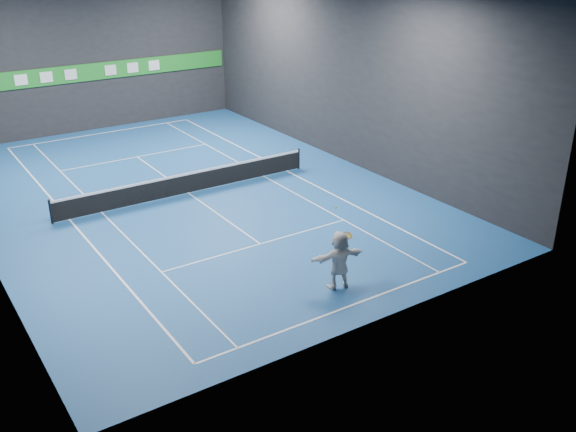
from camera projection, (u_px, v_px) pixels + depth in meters
ground at (189, 193)px, 29.73m from camera, size 26.00×26.00×0.00m
wall_back at (88, 55)px, 37.84m from camera, size 18.00×0.10×9.00m
wall_front at (380, 187)px, 18.01m from camera, size 18.00×0.10×9.00m
wall_right at (345, 75)px, 32.49m from camera, size 0.10×26.00×9.00m
baseline_near at (349, 306)px, 20.66m from camera, size 10.98×0.08×0.01m
baseline_far at (103, 133)px, 38.80m from camera, size 10.98×0.08×0.01m
sideline_doubles_left at (70, 220)px, 26.95m from camera, size 0.08×23.78×0.01m
sideline_doubles_right at (287, 171)px, 32.51m from camera, size 0.08×23.78×0.01m
sideline_singles_left at (102, 213)px, 27.65m from camera, size 0.06×23.78×0.01m
sideline_singles_right at (264, 176)px, 31.81m from camera, size 0.06×23.78×0.01m
service_line_near at (260, 244)px, 24.85m from camera, size 8.23×0.06×0.01m
service_line_far at (137, 157)px, 34.61m from camera, size 8.23×0.06×0.01m
center_service_line at (189, 193)px, 29.73m from camera, size 0.06×12.80×0.01m
player at (339, 260)px, 21.42m from camera, size 1.99×0.96×2.05m
tennis_ball at (336, 208)px, 20.72m from camera, size 0.07×0.07×0.07m
tennis_net at (188, 182)px, 29.52m from camera, size 12.50×0.10×1.07m
sponsor_banner at (91, 72)px, 38.19m from camera, size 17.64×0.11×1.00m
tennis_racket at (348, 237)px, 21.34m from camera, size 0.43×0.33×0.70m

